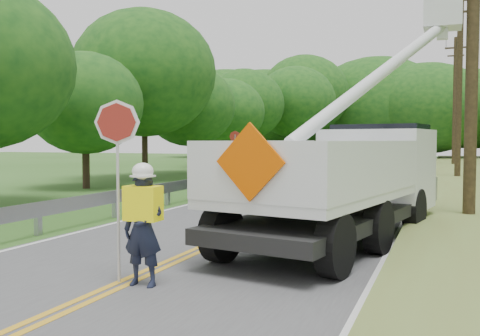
% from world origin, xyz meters
% --- Properties ---
extents(ground, '(140.00, 140.00, 0.00)m').
position_xyz_m(ground, '(0.00, 0.00, 0.00)').
color(ground, '#2A5219').
rests_on(ground, ground).
extents(road, '(7.20, 96.00, 0.03)m').
position_xyz_m(road, '(0.00, 14.00, 0.01)').
color(road, '#4A4A4C').
rests_on(road, ground).
extents(guardrail, '(0.18, 48.00, 0.77)m').
position_xyz_m(guardrail, '(-4.02, 14.91, 0.55)').
color(guardrail, '#94969C').
rests_on(guardrail, ground).
extents(utility_poles, '(1.60, 43.30, 10.00)m').
position_xyz_m(utility_poles, '(5.00, 17.02, 5.27)').
color(utility_poles, black).
rests_on(utility_poles, ground).
extents(treeline_left, '(10.89, 55.24, 11.04)m').
position_xyz_m(treeline_left, '(-10.18, 31.02, 5.60)').
color(treeline_left, '#332319').
rests_on(treeline_left, ground).
extents(treeline_horizon, '(57.97, 15.13, 11.91)m').
position_xyz_m(treeline_horizon, '(0.70, 56.05, 5.50)').
color(treeline_horizon, '#164417').
rests_on(treeline_horizon, ground).
extents(flagger, '(1.07, 0.41, 2.72)m').
position_xyz_m(flagger, '(0.33, 1.18, 0.99)').
color(flagger, '#191E33').
rests_on(flagger, road).
extents(bucket_truck, '(4.25, 7.80, 7.02)m').
position_xyz_m(bucket_truck, '(2.68, 6.63, 1.60)').
color(bucket_truck, black).
rests_on(bucket_truck, road).
extents(suv_silver, '(3.78, 5.70, 1.45)m').
position_xyz_m(suv_silver, '(-2.44, 12.66, 0.75)').
color(suv_silver, '#BABEC2').
rests_on(suv_silver, road).
extents(suv_darkgrey, '(4.17, 5.84, 1.57)m').
position_xyz_m(suv_darkgrey, '(-1.42, 25.71, 0.81)').
color(suv_darkgrey, '#3B3F43').
rests_on(suv_darkgrey, road).
extents(stop_sign_permanent, '(0.55, 0.06, 2.57)m').
position_xyz_m(stop_sign_permanent, '(-4.75, 17.69, 1.71)').
color(stop_sign_permanent, '#94969C').
rests_on(stop_sign_permanent, ground).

